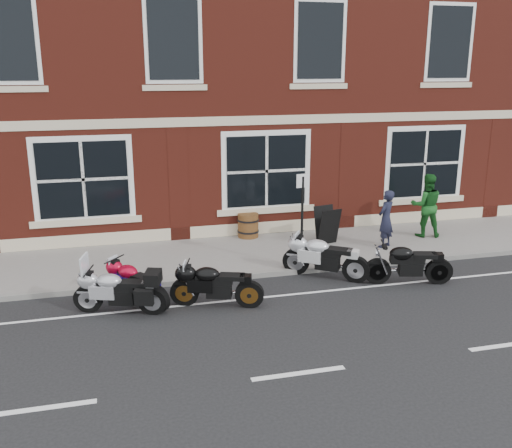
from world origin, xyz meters
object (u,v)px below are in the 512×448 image
at_px(moto_sport_silver, 324,256).
at_px(pedestrian_right, 426,205).
at_px(pedestrian_left, 386,219).
at_px(barrel_planter, 248,225).
at_px(moto_sport_red, 136,282).
at_px(a_board_sign, 327,225).
at_px(moto_naked_black, 407,262).
at_px(parking_sign, 302,214).
at_px(moto_sport_black, 215,283).
at_px(moto_touring_silver, 117,289).

relative_size(moto_sport_silver, pedestrian_right, 0.98).
distance_m(pedestrian_left, barrel_planter, 3.84).
relative_size(moto_sport_red, a_board_sign, 1.50).
bearing_deg(moto_naked_black, a_board_sign, 29.78).
bearing_deg(parking_sign, moto_sport_red, -174.29).
distance_m(barrel_planter, parking_sign, 3.00).
bearing_deg(moto_sport_black, moto_touring_silver, 104.25).
bearing_deg(moto_sport_red, moto_naked_black, -43.00).
xyz_separation_m(pedestrian_left, pedestrian_right, (1.57, 0.64, 0.12)).
distance_m(moto_touring_silver, parking_sign, 4.69).
relative_size(moto_sport_silver, moto_naked_black, 0.89).
distance_m(moto_sport_red, moto_sport_silver, 4.41).
bearing_deg(barrel_planter, a_board_sign, -29.19).
relative_size(moto_sport_silver, pedestrian_left, 1.13).
distance_m(moto_naked_black, barrel_planter, 4.94).
height_order(moto_sport_black, pedestrian_left, pedestrian_left).
distance_m(moto_sport_silver, moto_naked_black, 1.88).
height_order(moto_sport_black, barrel_planter, moto_sport_black).
distance_m(pedestrian_left, a_board_sign, 1.59).
bearing_deg(pedestrian_right, pedestrian_left, 39.10).
bearing_deg(barrel_planter, moto_touring_silver, -132.06).
bearing_deg(a_board_sign, pedestrian_left, -38.73).
bearing_deg(barrel_planter, moto_sport_black, -112.14).
bearing_deg(moto_sport_silver, pedestrian_right, -24.62).
bearing_deg(pedestrian_left, pedestrian_right, 166.73).
xyz_separation_m(moto_touring_silver, moto_naked_black, (6.47, 0.02, 0.01)).
bearing_deg(moto_sport_silver, barrel_planter, 54.52).
xyz_separation_m(moto_touring_silver, moto_sport_black, (1.98, -0.16, -0.01)).
height_order(moto_naked_black, pedestrian_left, pedestrian_left).
distance_m(moto_sport_black, moto_naked_black, 4.49).
xyz_separation_m(moto_naked_black, pedestrian_right, (2.19, 2.94, 0.50)).
relative_size(moto_naked_black, pedestrian_right, 1.10).
relative_size(pedestrian_left, parking_sign, 0.68).
bearing_deg(moto_naked_black, moto_touring_silver, 105.35).
xyz_separation_m(moto_touring_silver, pedestrian_left, (7.08, 2.32, 0.39)).
bearing_deg(moto_sport_red, moto_touring_silver, -172.83).
height_order(moto_sport_red, parking_sign, parking_sign).
bearing_deg(a_board_sign, moto_naked_black, -87.29).
height_order(moto_touring_silver, moto_sport_silver, moto_touring_silver).
height_order(a_board_sign, parking_sign, parking_sign).
xyz_separation_m(moto_sport_silver, a_board_sign, (0.91, 2.18, 0.08)).
height_order(moto_touring_silver, moto_sport_black, moto_touring_silver).
relative_size(moto_naked_black, parking_sign, 0.86).
distance_m(moto_sport_silver, pedestrian_left, 2.76).
xyz_separation_m(moto_sport_red, moto_naked_black, (6.08, -0.39, 0.04)).
xyz_separation_m(moto_sport_black, moto_naked_black, (4.49, 0.18, 0.02)).
bearing_deg(moto_sport_silver, pedestrian_left, -20.65).
xyz_separation_m(moto_touring_silver, moto_sport_red, (0.39, 0.41, -0.03)).
height_order(pedestrian_right, barrel_planter, pedestrian_right).
bearing_deg(barrel_planter, pedestrian_right, -13.25).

